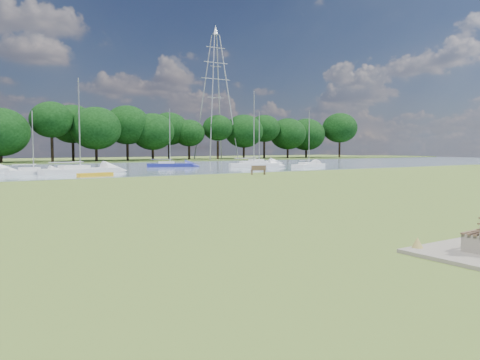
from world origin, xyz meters
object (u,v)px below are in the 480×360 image
sailboat_6 (33,170)px  sailboat_2 (309,164)px  riverbank_bench (258,170)px  sailboat_7 (170,164)px  sailboat_0 (253,163)px  sailboat_3 (79,169)px  kayak (95,175)px  pylon (216,76)px  sailboat_8 (259,161)px

sailboat_6 → sailboat_2: bearing=-15.7°
riverbank_bench → sailboat_7: size_ratio=0.20×
sailboat_0 → sailboat_3: (-24.20, -2.82, -0.04)m
sailboat_2 → sailboat_3: size_ratio=0.78×
kayak → riverbank_bench: bearing=-33.0°
riverbank_bench → sailboat_0: (9.23, 14.15, 0.12)m
pylon → sailboat_0: (-15.89, -37.40, -18.00)m
sailboat_0 → sailboat_3: size_ratio=1.05×
sailboat_7 → sailboat_8: (16.41, 1.52, 0.05)m
sailboat_3 → sailboat_8: size_ratio=1.17×
riverbank_bench → sailboat_0: sailboat_0 is taller
sailboat_6 → riverbank_bench: bearing=-45.2°
sailboat_3 → sailboat_6: size_ratio=1.53×
riverbank_bench → sailboat_3: bearing=163.6°
riverbank_bench → kayak: (-14.92, 5.78, -0.26)m
pylon → sailboat_2: bearing=-102.6°
sailboat_2 → pylon: bearing=56.6°
sailboat_0 → riverbank_bench: bearing=-100.3°
riverbank_bench → sailboat_7: sailboat_7 is taller
sailboat_6 → kayak: bearing=-70.0°
pylon → sailboat_8: size_ratio=3.45×
sailboat_8 → pylon: bearing=86.9°
riverbank_bench → sailboat_6: sailboat_6 is taller
pylon → sailboat_3: (-40.09, -40.22, -18.03)m
sailboat_3 → pylon: bearing=37.5°
kayak → sailboat_0: bearing=7.3°
riverbank_bench → sailboat_8: (16.24, 22.67, 0.07)m
sailboat_0 → sailboat_2: sailboat_0 is taller
kayak → sailboat_7: sailboat_7 is taller
kayak → pylon: size_ratio=0.12×
riverbank_bench → kayak: riverbank_bench is taller
kayak → sailboat_0: sailboat_0 is taller
riverbank_bench → sailboat_6: size_ratio=0.25×
sailboat_7 → sailboat_3: bearing=-122.7°
sailboat_2 → sailboat_3: sailboat_3 is taller
kayak → sailboat_2: sailboat_2 is taller
sailboat_0 → kayak: bearing=-138.1°
sailboat_0 → sailboat_3: 24.37m
sailboat_0 → sailboat_8: bearing=73.4°
sailboat_2 → sailboat_0: bearing=129.1°
sailboat_6 → sailboat_3: bearing=-30.6°
pylon → sailboat_6: bearing=-138.9°
kayak → sailboat_0: (24.15, 8.37, 0.38)m
sailboat_2 → sailboat_8: sailboat_8 is taller
sailboat_0 → sailboat_8: sailboat_0 is taller
riverbank_bench → sailboat_0: size_ratio=0.15×
sailboat_8 → sailboat_0: bearing=-115.4°
sailboat_0 → sailboat_7: sailboat_0 is taller
sailboat_2 → sailboat_6: sailboat_2 is taller
pylon → sailboat_3: 59.58m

